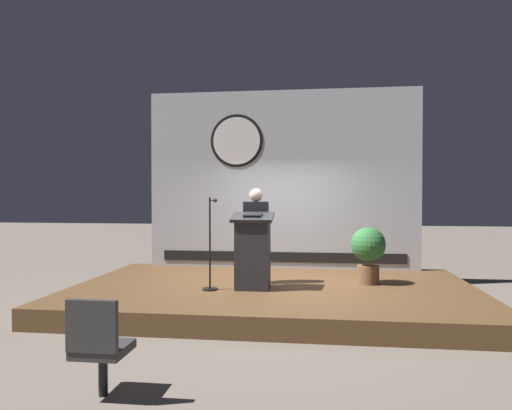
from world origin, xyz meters
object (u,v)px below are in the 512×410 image
object	(u,v)px
microphone_stand	(211,257)
podium	(253,251)
speaker_person	(256,235)
potted_plant	(368,250)
audience_chair_left	(99,342)

from	to	relation	value
microphone_stand	podium	bearing A→B (deg)	8.44
speaker_person	microphone_stand	distance (m)	0.91
potted_plant	audience_chair_left	distance (m)	4.89
speaker_person	audience_chair_left	xyz separation A→B (m)	(-0.87, -3.87, -0.61)
microphone_stand	audience_chair_left	world-z (taller)	microphone_stand
podium	audience_chair_left	bearing A→B (deg)	-104.51
potted_plant	audience_chair_left	world-z (taller)	potted_plant
potted_plant	podium	bearing A→B (deg)	-159.88
speaker_person	potted_plant	xyz separation A→B (m)	(1.84, 0.19, -0.24)
microphone_stand	potted_plant	bearing A→B (deg)	17.19
podium	audience_chair_left	world-z (taller)	podium
speaker_person	potted_plant	world-z (taller)	speaker_person
audience_chair_left	speaker_person	bearing A→B (deg)	77.37
microphone_stand	potted_plant	world-z (taller)	microphone_stand
microphone_stand	potted_plant	xyz separation A→B (m)	(2.48, 0.77, 0.06)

